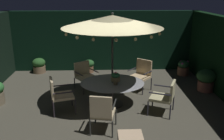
# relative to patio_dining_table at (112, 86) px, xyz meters

# --- Properties ---
(ground_plane) EXTENTS (8.02, 7.83, 0.02)m
(ground_plane) POSITION_rel_patio_dining_table_xyz_m (-0.28, -0.24, -0.61)
(ground_plane) COLOR #4C483C
(hedge_backdrop_rear) EXTENTS (8.02, 0.30, 2.49)m
(hedge_backdrop_rear) POSITION_rel_patio_dining_table_xyz_m (-0.28, 3.53, 0.65)
(hedge_backdrop_rear) COLOR black
(hedge_backdrop_rear) RESTS_ON ground_plane
(patio_dining_table) EXTENTS (1.86, 1.58, 0.71)m
(patio_dining_table) POSITION_rel_patio_dining_table_xyz_m (0.00, 0.00, 0.00)
(patio_dining_table) COLOR #322E2D
(patio_dining_table) RESTS_ON ground_plane
(patio_umbrella) EXTENTS (2.77, 2.77, 2.71)m
(patio_umbrella) POSITION_rel_patio_dining_table_xyz_m (0.00, -0.00, 1.87)
(patio_umbrella) COLOR #2F322F
(patio_umbrella) RESTS_ON ground_plane
(centerpiece_planter) EXTENTS (0.26, 0.26, 0.37)m
(centerpiece_planter) POSITION_rel_patio_dining_table_xyz_m (0.08, -0.18, 0.33)
(centerpiece_planter) COLOR olive
(centerpiece_planter) RESTS_ON patio_dining_table
(patio_chair_north) EXTENTS (0.67, 0.72, 1.01)m
(patio_chair_north) POSITION_rel_patio_dining_table_xyz_m (-0.29, -1.53, -0.03)
(patio_chair_north) COLOR #2E2F2D
(patio_chair_north) RESTS_ON ground_plane
(patio_chair_northeast) EXTENTS (0.82, 0.82, 0.94)m
(patio_chair_northeast) POSITION_rel_patio_dining_table_xyz_m (1.42, -0.62, -0.05)
(patio_chair_northeast) COLOR #2A2934
(patio_chair_northeast) RESTS_ON ground_plane
(patio_chair_east) EXTENTS (0.85, 0.84, 1.03)m
(patio_chair_east) POSITION_rel_patio_dining_table_xyz_m (1.04, 1.16, -0.01)
(patio_chair_east) COLOR #2E2D34
(patio_chair_east) RESTS_ON ground_plane
(patio_chair_southeast) EXTENTS (0.87, 0.87, 0.94)m
(patio_chair_southeast) POSITION_rel_patio_dining_table_xyz_m (-0.90, 1.27, -0.06)
(patio_chair_southeast) COLOR #312C31
(patio_chair_southeast) RESTS_ON ground_plane
(patio_chair_south) EXTENTS (0.75, 0.74, 1.00)m
(patio_chair_south) POSITION_rel_patio_dining_table_xyz_m (-1.49, -0.43, -0.02)
(patio_chair_south) COLOR #312A31
(patio_chair_south) RESTS_ON ground_plane
(ottoman_footrest) EXTENTS (0.51, 0.43, 0.44)m
(ottoman_footrest) POSITION_rel_patio_dining_table_xyz_m (0.28, -2.34, -0.22)
(ottoman_footrest) COLOR #322A2C
(ottoman_footrest) RESTS_ON ground_plane
(potted_plant_back_center) EXTENTS (0.63, 0.63, 0.74)m
(potted_plant_back_center) POSITION_rel_patio_dining_table_xyz_m (3.21, 0.96, -0.20)
(potted_plant_back_center) COLOR #A65C4A
(potted_plant_back_center) RESTS_ON ground_plane
(potted_plant_right_far) EXTENTS (0.45, 0.45, 0.59)m
(potted_plant_right_far) POSITION_rel_patio_dining_table_xyz_m (2.97, 2.63, -0.30)
(potted_plant_right_far) COLOR #A36449
(potted_plant_right_far) RESTS_ON ground_plane
(potted_plant_back_left) EXTENTS (0.53, 0.53, 0.62)m
(potted_plant_back_left) POSITION_rel_patio_dining_table_xyz_m (-2.92, 3.14, -0.28)
(potted_plant_back_left) COLOR #84684C
(potted_plant_back_left) RESTS_ON ground_plane
(potted_plant_left_near) EXTENTS (0.43, 0.43, 0.53)m
(potted_plant_left_near) POSITION_rel_patio_dining_table_xyz_m (-0.85, 3.12, -0.31)
(potted_plant_left_near) COLOR #8B6143
(potted_plant_left_near) RESTS_ON ground_plane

